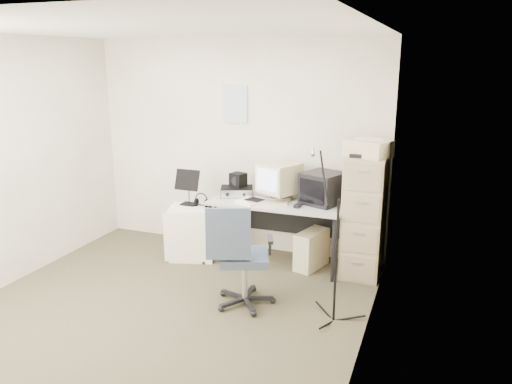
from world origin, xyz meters
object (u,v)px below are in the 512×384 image
(filing_cabinet, at_px, (364,216))
(office_chair, at_px, (244,255))
(desk, at_px, (278,232))
(side_cart, at_px, (193,232))

(filing_cabinet, relative_size, office_chair, 1.31)
(desk, xyz_separation_m, office_chair, (0.02, -1.08, 0.13))
(filing_cabinet, xyz_separation_m, office_chair, (-0.93, -1.11, -0.15))
(office_chair, distance_m, side_cart, 1.32)
(side_cart, bearing_deg, filing_cabinet, -8.60)
(office_chair, xyz_separation_m, side_cart, (-0.99, 0.86, -0.18))
(filing_cabinet, distance_m, office_chair, 1.45)
(filing_cabinet, height_order, office_chair, filing_cabinet)
(desk, relative_size, side_cart, 2.41)
(desk, height_order, office_chair, office_chair)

